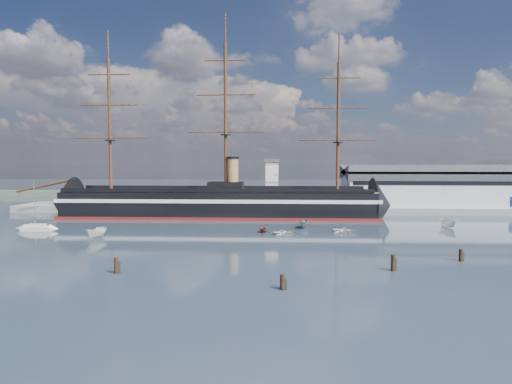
{
  "coord_description": "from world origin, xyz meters",
  "views": [
    {
      "loc": [
        6.05,
        -62.76,
        15.62
      ],
      "look_at": [
        0.17,
        35.0,
        9.0
      ],
      "focal_mm": 30.0,
      "sensor_mm": 36.0,
      "label": 1
    }
  ],
  "objects": [
    {
      "name": "ground",
      "position": [
        0.0,
        40.0,
        0.0
      ],
      "size": [
        600.0,
        600.0,
        0.0
      ],
      "primitive_type": "plane",
      "color": "#23333F",
      "rests_on": "ground"
    },
    {
      "name": "quay",
      "position": [
        10.0,
        76.0,
        0.0
      ],
      "size": [
        180.0,
        18.0,
        2.0
      ],
      "primitive_type": "cube",
      "color": "slate",
      "rests_on": "ground"
    },
    {
      "name": "warehouse",
      "position": [
        58.0,
        80.0,
        7.98
      ],
      "size": [
        63.0,
        21.0,
        11.6
      ],
      "color": "#B7BABC",
      "rests_on": "ground"
    },
    {
      "name": "quay_tower",
      "position": [
        3.0,
        73.0,
        9.75
      ],
      "size": [
        5.0,
        5.0,
        15.0
      ],
      "color": "silver",
      "rests_on": "ground"
    },
    {
      "name": "warship",
      "position": [
        -13.81,
        60.0,
        4.04
      ],
      "size": [
        112.97,
        17.28,
        53.94
      ],
      "rotation": [
        0.0,
        0.0,
        0.01
      ],
      "color": "black",
      "rests_on": "ground"
    },
    {
      "name": "sailboat",
      "position": [
        -50.29,
        31.87,
        0.74
      ],
      "size": [
        7.29,
        2.2,
        11.63
      ],
      "rotation": [
        0.0,
        0.0,
        0.01
      ],
      "color": "beige",
      "rests_on": "ground"
    },
    {
      "name": "motorboat_a",
      "position": [
        -32.02,
        22.38,
        0.0
      ],
      "size": [
        7.46,
        3.65,
        2.86
      ],
      "primitive_type": "imported",
      "rotation": [
        0.0,
        0.0,
        -0.15
      ],
      "color": "silver",
      "rests_on": "ground"
    },
    {
      "name": "motorboat_b",
      "position": [
        6.74,
        30.05,
        0.0
      ],
      "size": [
        1.87,
        3.09,
        1.35
      ],
      "primitive_type": "imported",
      "rotation": [
        0.0,
        0.0,
        1.84
      ],
      "color": "white",
      "rests_on": "ground"
    },
    {
      "name": "motorboat_c",
      "position": [
        11.48,
        39.82,
        0.0
      ],
      "size": [
        6.23,
        3.39,
        2.36
      ],
      "primitive_type": "imported",
      "rotation": [
        0.0,
        0.0,
        -0.22
      ],
      "color": "slate",
      "rests_on": "ground"
    },
    {
      "name": "motorboat_d",
      "position": [
        1.94,
        32.64,
        0.0
      ],
      "size": [
        6.17,
        4.07,
        2.09
      ],
      "primitive_type": "imported",
      "rotation": [
        0.0,
        0.0,
        0.31
      ],
      "color": "maroon",
      "rests_on": "ground"
    },
    {
      "name": "motorboat_e",
      "position": [
        20.3,
        33.47,
        0.0
      ],
      "size": [
        2.16,
        3.5,
        1.53
      ],
      "primitive_type": "imported",
      "rotation": [
        0.0,
        0.0,
        1.29
      ],
      "color": "silver",
      "rests_on": "ground"
    },
    {
      "name": "motorboat_f",
      "position": [
        46.6,
        43.1,
        0.0
      ],
      "size": [
        7.21,
        4.13,
        2.72
      ],
      "primitive_type": "imported",
      "rotation": [
        0.0,
        0.0,
        0.26
      ],
      "color": "silver",
      "rests_on": "ground"
    },
    {
      "name": "piling_near_left",
      "position": [
        -17.3,
        -4.44,
        0.0
      ],
      "size": [
        0.64,
        0.64,
        2.99
      ],
      "primitive_type": "cylinder",
      "color": "black",
      "rests_on": "ground"
    },
    {
      "name": "piling_near_mid",
      "position": [
        6.22,
        -10.79,
        0.0
      ],
      "size": [
        0.64,
        0.64,
        2.65
      ],
      "primitive_type": "cylinder",
      "color": "black",
      "rests_on": "ground"
    },
    {
      "name": "piling_near_right",
      "position": [
        22.24,
        -0.64,
        0.0
      ],
      "size": [
        0.64,
        0.64,
        3.08
      ],
      "primitive_type": "cylinder",
      "color": "black",
      "rests_on": "ground"
    },
    {
      "name": "piling_far_right",
      "position": [
        34.65,
        6.32,
        0.0
      ],
      "size": [
        0.64,
        0.64,
        2.66
      ],
      "primitive_type": "cylinder",
      "color": "black",
      "rests_on": "ground"
    }
  ]
}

